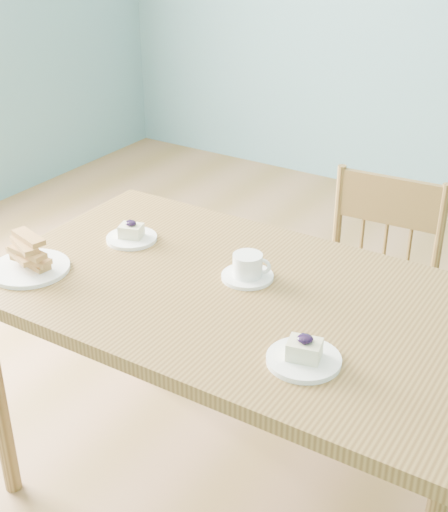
% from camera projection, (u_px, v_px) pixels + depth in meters
% --- Properties ---
extents(room, '(5.01, 5.01, 2.71)m').
position_uv_depth(room, '(315.00, 43.00, 1.50)').
color(room, '#946A45').
rests_on(room, ground).
extents(dining_table, '(1.36, 0.79, 0.72)m').
position_uv_depth(dining_table, '(244.00, 316.00, 1.84)').
color(dining_table, olive).
rests_on(dining_table, ground).
extents(dining_chair, '(0.40, 0.39, 0.83)m').
position_uv_depth(dining_chair, '(369.00, 301.00, 2.35)').
color(dining_chair, olive).
rests_on(dining_chair, ground).
extents(cheesecake_plate_near, '(0.16, 0.16, 0.07)m').
position_uv_depth(cheesecake_plate_near, '(304.00, 355.00, 1.54)').
color(cheesecake_plate_near, white).
rests_on(cheesecake_plate_near, dining_table).
extents(cheesecake_plate_far, '(0.15, 0.15, 0.06)m').
position_uv_depth(cheesecake_plate_far, '(131.00, 235.00, 2.07)').
color(cheesecake_plate_far, white).
rests_on(cheesecake_plate_far, dining_table).
extents(coffee_cup, '(0.14, 0.14, 0.07)m').
position_uv_depth(coffee_cup, '(248.00, 268.00, 1.86)').
color(coffee_cup, white).
rests_on(coffee_cup, dining_table).
extents(biscotti_plate, '(0.21, 0.21, 0.10)m').
position_uv_depth(biscotti_plate, '(29.00, 260.00, 1.90)').
color(biscotti_plate, white).
rests_on(biscotti_plate, dining_table).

